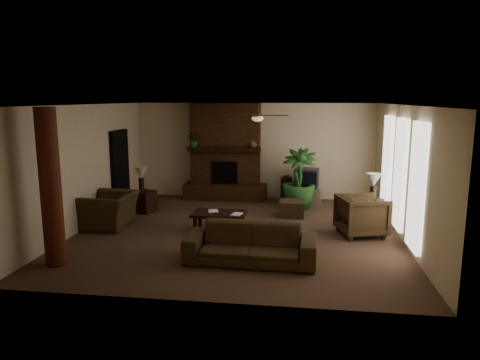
# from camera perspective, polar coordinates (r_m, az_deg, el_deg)

# --- Properties ---
(room_shell) EXTENTS (7.00, 7.00, 7.00)m
(room_shell) POSITION_cam_1_polar(r_m,az_deg,el_deg) (9.64, -0.31, 1.32)
(room_shell) COLOR brown
(room_shell) RESTS_ON ground
(fireplace) EXTENTS (2.40, 0.70, 2.80)m
(fireplace) POSITION_cam_1_polar(r_m,az_deg,el_deg) (12.95, -1.87, 2.59)
(fireplace) COLOR #573017
(fireplace) RESTS_ON ground
(windows) EXTENTS (0.08, 3.65, 2.35)m
(windows) POSITION_cam_1_polar(r_m,az_deg,el_deg) (9.99, 19.85, 0.73)
(windows) COLOR white
(windows) RESTS_ON ground
(log_column) EXTENTS (0.36, 0.36, 2.80)m
(log_column) POSITION_cam_1_polar(r_m,az_deg,el_deg) (8.36, -23.20, -0.97)
(log_column) COLOR maroon
(log_column) RESTS_ON ground
(doorway) EXTENTS (0.10, 1.00, 2.10)m
(doorway) POSITION_cam_1_polar(r_m,az_deg,el_deg) (12.34, -15.16, 1.34)
(doorway) COLOR black
(doorway) RESTS_ON ground
(ceiling_fan) EXTENTS (1.35, 1.35, 0.37)m
(ceiling_fan) POSITION_cam_1_polar(r_m,az_deg,el_deg) (9.78, 2.27, 8.10)
(ceiling_fan) COLOR #312315
(ceiling_fan) RESTS_ON ceiling
(sofa) EXTENTS (2.37, 0.76, 0.92)m
(sofa) POSITION_cam_1_polar(r_m,az_deg,el_deg) (8.06, 1.36, -7.41)
(sofa) COLOR #43321C
(sofa) RESTS_ON ground
(armchair_left) EXTENTS (0.80, 1.21, 1.05)m
(armchair_left) POSITION_cam_1_polar(r_m,az_deg,el_deg) (10.64, -16.40, -3.04)
(armchair_left) COLOR #43321C
(armchair_left) RESTS_ON ground
(armchair_right) EXTENTS (1.09, 1.13, 0.96)m
(armchair_right) POSITION_cam_1_polar(r_m,az_deg,el_deg) (9.95, 15.43, -4.19)
(armchair_right) COLOR #43321C
(armchair_right) RESTS_ON ground
(coffee_table) EXTENTS (1.20, 0.70, 0.43)m
(coffee_table) POSITION_cam_1_polar(r_m,az_deg,el_deg) (9.91, -2.66, -4.52)
(coffee_table) COLOR black
(coffee_table) RESTS_ON ground
(ottoman) EXTENTS (0.60, 0.60, 0.40)m
(ottoman) POSITION_cam_1_polar(r_m,az_deg,el_deg) (11.25, 6.66, -3.65)
(ottoman) COLOR #43321C
(ottoman) RESTS_ON ground
(tv_stand) EXTENTS (0.87, 0.53, 0.50)m
(tv_stand) POSITION_cam_1_polar(r_m,az_deg,el_deg) (12.53, 8.40, -1.99)
(tv_stand) COLOR silver
(tv_stand) RESTS_ON ground
(tv) EXTENTS (0.71, 0.60, 0.52)m
(tv) POSITION_cam_1_polar(r_m,az_deg,el_deg) (12.43, 8.58, 0.30)
(tv) COLOR #343436
(tv) RESTS_ON tv_stand
(floor_vase) EXTENTS (0.34, 0.34, 0.77)m
(floor_vase) POSITION_cam_1_polar(r_m,az_deg,el_deg) (12.83, 6.01, -0.81)
(floor_vase) COLOR black
(floor_vase) RESTS_ON ground
(floor_plant) EXTENTS (1.08, 1.70, 0.90)m
(floor_plant) POSITION_cam_1_polar(r_m,az_deg,el_deg) (12.04, 7.52, -1.51)
(floor_plant) COLOR #2A5923
(floor_plant) RESTS_ON ground
(side_table_left) EXTENTS (0.63, 0.63, 0.55)m
(side_table_left) POSITION_cam_1_polar(r_m,az_deg,el_deg) (11.84, -12.22, -2.73)
(side_table_left) COLOR black
(side_table_left) RESTS_ON ground
(lamp_left) EXTENTS (0.39, 0.39, 0.65)m
(lamp_left) POSITION_cam_1_polar(r_m,az_deg,el_deg) (11.72, -12.62, 0.74)
(lamp_left) COLOR #312315
(lamp_left) RESTS_ON side_table_left
(side_table_right) EXTENTS (0.59, 0.59, 0.55)m
(side_table_right) POSITION_cam_1_polar(r_m,az_deg,el_deg) (11.06, 16.68, -3.89)
(side_table_right) COLOR black
(side_table_right) RESTS_ON ground
(lamp_right) EXTENTS (0.45, 0.45, 0.65)m
(lamp_right) POSITION_cam_1_polar(r_m,az_deg,el_deg) (10.86, 16.83, -0.23)
(lamp_right) COLOR #312315
(lamp_right) RESTS_ON side_table_right
(mantel_plant) EXTENTS (0.49, 0.52, 0.33)m
(mantel_plant) POSITION_cam_1_polar(r_m,az_deg,el_deg) (12.79, -5.90, 5.01)
(mantel_plant) COLOR #2A5923
(mantel_plant) RESTS_ON fireplace
(mantel_vase) EXTENTS (0.28, 0.29, 0.22)m
(mantel_vase) POSITION_cam_1_polar(r_m,az_deg,el_deg) (12.57, 1.71, 4.72)
(mantel_vase) COLOR brown
(mantel_vase) RESTS_ON fireplace
(book_a) EXTENTS (0.22, 0.08, 0.29)m
(book_a) POSITION_cam_1_polar(r_m,az_deg,el_deg) (9.92, -4.10, -3.31)
(book_a) COLOR #999999
(book_a) RESTS_ON coffee_table
(book_b) EXTENTS (0.21, 0.07, 0.29)m
(book_b) POSITION_cam_1_polar(r_m,az_deg,el_deg) (9.69, -1.00, -3.61)
(book_b) COLOR #999999
(book_b) RESTS_ON coffee_table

